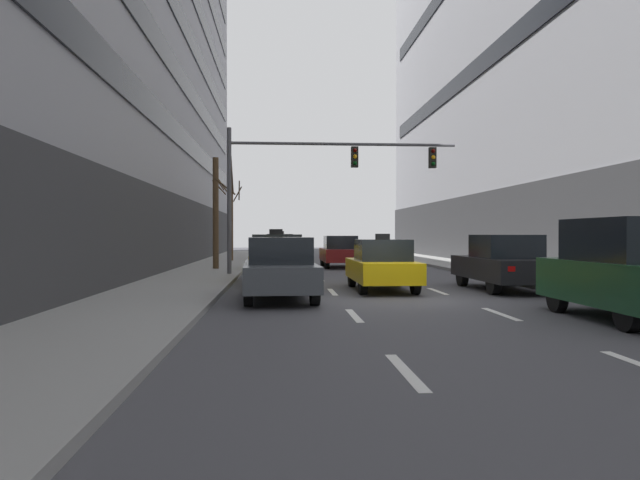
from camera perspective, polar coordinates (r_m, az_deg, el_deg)
The scene contains 31 objects.
ground_plane at distance 15.57m, azimuth 7.79°, elevation -5.79°, with size 120.00×120.00×0.00m, color #424247.
sidewalk_left at distance 15.58m, azimuth -16.15°, elevation -5.55°, with size 3.31×80.00×0.14m, color gray.
sidewalk_right at distance 18.01m, azimuth 28.31°, elevation -4.77°, with size 3.31×80.00×0.14m, color gray.
lane_stripe_l1_s2 at distance 7.52m, azimuth 8.43°, elevation -12.66°, with size 0.16×2.00×0.01m, color silver.
lane_stripe_l1_s3 at distance 12.37m, azimuth 3.38°, elevation -7.42°, with size 0.16×2.00×0.01m, color silver.
lane_stripe_l1_s4 at distance 17.30m, azimuth 1.23°, elevation -5.13°, with size 0.16×2.00×0.01m, color silver.
lane_stripe_l1_s5 at distance 22.27m, azimuth 0.05°, elevation -3.86°, with size 0.16×2.00×0.01m, color silver.
lane_stripe_l1_s6 at distance 27.25m, azimuth -0.71°, elevation -3.05°, with size 0.16×2.00×0.01m, color silver.
lane_stripe_l1_s7 at distance 32.23m, azimuth -1.22°, elevation -2.49°, with size 0.16×2.00×0.01m, color silver.
lane_stripe_l1_s8 at distance 37.22m, azimuth -1.60°, elevation -2.08°, with size 0.16×2.00×0.01m, color silver.
lane_stripe_l1_s9 at distance 42.21m, azimuth -1.89°, elevation -1.77°, with size 0.16×2.00×0.01m, color silver.
lane_stripe_l1_s10 at distance 47.20m, azimuth -2.12°, elevation -1.52°, with size 0.16×2.00×0.01m, color silver.
lane_stripe_l2_s3 at distance 13.16m, azimuth 17.37°, elevation -6.96°, with size 0.16×2.00×0.01m, color silver.
lane_stripe_l2_s4 at distance 17.88m, azimuth 11.49°, elevation -4.96°, with size 0.16×2.00×0.01m, color silver.
lane_stripe_l2_s5 at distance 22.72m, azimuth 8.10°, elevation -3.78°, with size 0.16×2.00×0.01m, color silver.
lane_stripe_l2_s6 at distance 27.61m, azimuth 5.91°, elevation -3.00°, with size 0.16×2.00×0.01m, color silver.
lane_stripe_l2_s7 at distance 32.54m, azimuth 4.39°, elevation -2.46°, with size 0.16×2.00×0.01m, color silver.
lane_stripe_l2_s8 at distance 37.49m, azimuth 3.27°, elevation -2.06°, with size 0.16×2.00×0.01m, color silver.
lane_stripe_l2_s9 at distance 42.45m, azimuth 2.41°, elevation -1.75°, with size 0.16×2.00×0.01m, color silver.
lane_stripe_l2_s10 at distance 47.42m, azimuth 1.73°, elevation -1.51°, with size 0.16×2.00×0.01m, color silver.
taxi_driving_0 at distance 38.41m, azimuth -3.93°, elevation -0.72°, with size 2.05×4.69×1.93m.
taxi_driving_1 at distance 27.38m, azimuth -4.19°, elevation -1.31°, with size 1.96×4.51×1.86m.
car_driving_2 at distance 15.23m, azimuth -3.99°, elevation -2.87°, with size 2.00×4.45×1.64m.
taxi_driving_3 at distance 17.86m, azimuth 6.10°, elevation -2.48°, with size 1.76×4.19×1.74m.
taxi_driving_4 at distance 20.52m, azimuth -4.38°, elevation -1.88°, with size 2.13×4.66×1.90m.
car_driving_5 at distance 30.13m, azimuth 1.99°, elevation -1.17°, with size 1.86×4.40×1.64m.
car_parked_1 at distance 13.06m, azimuth 27.90°, elevation -2.59°, with size 1.77×4.23×2.05m.
car_parked_2 at distance 18.70m, azimuth 17.63°, elevation -2.16°, with size 1.92×4.56×1.71m.
traffic_signal_0 at distance 23.60m, azimuth -0.72°, elevation 6.80°, with size 9.31×0.35×5.86m.
street_tree_0 at distance 35.32m, azimuth -8.82°, elevation 2.18°, with size 1.84×1.83×5.18m.
street_tree_1 at distance 27.14m, azimuth -10.16°, elevation 2.85°, with size 1.06×1.70×5.13m.
Camera 1 is at (-3.18, -15.15, 1.72)m, focal length 32.49 mm.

